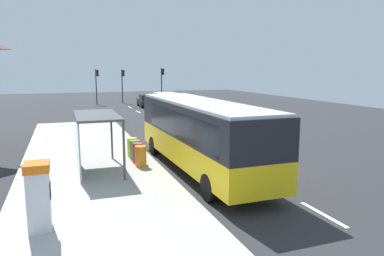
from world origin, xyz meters
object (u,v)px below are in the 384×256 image
object	(u,v)px
ticket_machine	(39,196)
recycling_bin_orange	(141,156)
sedan_near	(147,100)
traffic_light_far_side	(97,81)
recycling_bin_red	(138,153)
recycling_bin_green	(135,150)
bus_shelter	(90,128)
traffic_light_near_side	(162,80)
bus	(199,131)
recycling_bin_yellow	(132,147)
white_van	(169,103)
traffic_light_median	(123,81)

from	to	relation	value
ticket_machine	recycling_bin_orange	world-z (taller)	ticket_machine
sedan_near	recycling_bin_orange	bearing A→B (deg)	-103.15
traffic_light_far_side	sedan_near	bearing A→B (deg)	-44.10
recycling_bin_red	recycling_bin_green	world-z (taller)	same
traffic_light_far_side	bus_shelter	bearing A→B (deg)	-95.74
recycling_bin_red	recycling_bin_orange	bearing A→B (deg)	-90.00
traffic_light_near_side	traffic_light_far_side	bearing A→B (deg)	174.68
recycling_bin_green	traffic_light_far_side	xyz separation A→B (m)	(1.10, 31.64, 2.41)
bus	traffic_light_far_side	distance (m)	34.15
bus	recycling_bin_red	size ratio (longest dim) A/B	11.63
traffic_light_near_side	ticket_machine	bearing A→B (deg)	-109.87
bus	recycling_bin_green	distance (m)	3.69
bus	sedan_near	size ratio (longest dim) A/B	2.47
recycling_bin_orange	recycling_bin_green	world-z (taller)	same
traffic_light_far_side	recycling_bin_yellow	bearing A→B (deg)	-92.04
recycling_bin_green	bus_shelter	size ratio (longest dim) A/B	0.24
sedan_near	ticket_machine	xyz separation A→B (m)	(-10.52, -33.57, 0.38)
white_van	recycling_bin_red	size ratio (longest dim) A/B	5.50
ticket_machine	recycling_bin_green	xyz separation A→B (m)	(4.03, 7.15, -0.52)
recycling_bin_red	traffic_light_near_side	world-z (taller)	traffic_light_near_side
traffic_light_far_side	bus	bearing A→B (deg)	-87.68
white_van	ticket_machine	bearing A→B (deg)	-114.27
bus	recycling_bin_green	xyz separation A→B (m)	(-2.49, 2.45, -1.19)
sedan_near	bus_shelter	distance (m)	29.16
sedan_near	traffic_light_far_side	distance (m)	7.85
traffic_light_near_side	white_van	bearing A→B (deg)	-102.53
white_van	recycling_bin_green	distance (m)	17.23
recycling_bin_green	recycling_bin_yellow	world-z (taller)	same
traffic_light_far_side	traffic_light_median	distance (m)	3.59
bus	traffic_light_median	world-z (taller)	traffic_light_median
sedan_near	traffic_light_far_side	bearing A→B (deg)	135.90
recycling_bin_orange	bus_shelter	world-z (taller)	bus_shelter
recycling_bin_red	traffic_light_far_side	size ratio (longest dim) A/B	0.21
recycling_bin_green	traffic_light_median	xyz separation A→B (m)	(4.61, 32.44, 2.39)
white_van	bus_shelter	size ratio (longest dim) A/B	1.31
recycling_bin_yellow	traffic_light_far_side	world-z (taller)	traffic_light_far_side
recycling_bin_orange	traffic_light_near_side	bearing A→B (deg)	73.25
recycling_bin_yellow	traffic_light_near_side	xyz separation A→B (m)	(9.70, 30.14, 2.51)
recycling_bin_orange	traffic_light_median	bearing A→B (deg)	82.25
recycling_bin_orange	traffic_light_near_side	size ratio (longest dim) A/B	0.20
recycling_bin_orange	traffic_light_near_side	world-z (taller)	traffic_light_near_side
recycling_bin_orange	traffic_light_median	distance (m)	34.24
traffic_light_median	traffic_light_far_side	bearing A→B (deg)	-167.13
recycling_bin_red	traffic_light_median	size ratio (longest dim) A/B	0.21
white_van	ticket_machine	xyz separation A→B (m)	(-10.43, -23.13, -0.17)
bus	white_van	distance (m)	18.85
traffic_light_median	bus_shelter	size ratio (longest dim) A/B	1.14
traffic_light_far_side	traffic_light_median	size ratio (longest dim) A/B	1.01
traffic_light_near_side	bus	bearing A→B (deg)	-102.23
ticket_machine	traffic_light_near_side	distance (m)	40.45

